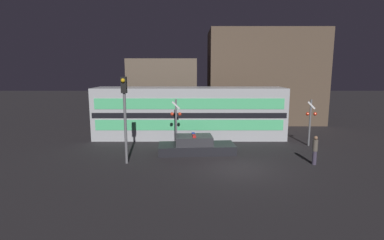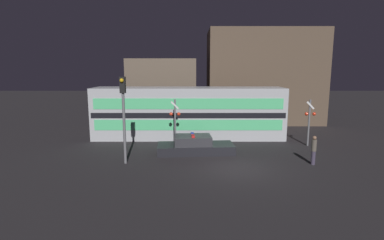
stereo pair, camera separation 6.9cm
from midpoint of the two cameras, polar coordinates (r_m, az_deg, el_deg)
The scene contains 9 objects.
ground_plane at distance 16.81m, azimuth 8.63°, elevation -9.11°, with size 120.00×120.00×0.00m, color #262326.
train at distance 23.56m, azimuth -0.53°, elevation 1.39°, with size 14.75×2.89×3.97m.
police_car at distance 19.48m, azimuth 0.68°, elevation -4.97°, with size 5.03×2.25×1.26m.
pedestrian at distance 18.39m, azimuth 22.32°, elevation -5.30°, with size 0.28×0.28×1.67m.
crossing_signal_near at distance 22.51m, azimuth 21.59°, elevation 0.09°, with size 0.77×0.32×3.29m.
crossing_signal_far at distance 20.79m, azimuth -3.10°, elevation 0.06°, with size 0.77×0.32×3.33m.
traffic_light_corner at distance 17.21m, azimuth -12.76°, elevation 2.33°, with size 0.30×0.46×4.97m.
building_left at distance 30.06m, azimuth -5.50°, elevation 5.41°, with size 6.62×4.07×6.35m.
building_center at distance 31.98m, azimuth 13.39°, elevation 8.01°, with size 11.22×6.24×9.21m.
Camera 2 is at (-2.44, -15.73, 5.37)m, focal length 28.00 mm.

